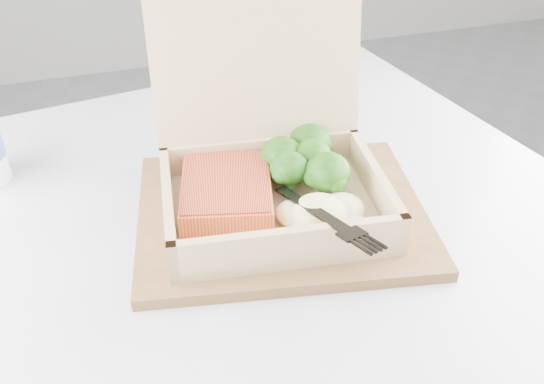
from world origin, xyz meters
name	(u,v)px	position (x,y,z in m)	size (l,w,h in m)	color
cafe_table	(256,347)	(-0.42, -0.22, 0.55)	(0.93, 0.93, 0.74)	black
serving_tray	(281,213)	(-0.38, -0.20, 0.74)	(0.32, 0.26, 0.01)	brown
takeout_container	(268,155)	(-0.39, -0.18, 0.80)	(0.26, 0.25, 0.22)	tan
salmon_fillet	(226,191)	(-0.44, -0.19, 0.77)	(0.10, 0.13, 0.03)	#F05F2E
broccoli_pile	(312,162)	(-0.33, -0.17, 0.78)	(0.12, 0.12, 0.04)	#337A1B
mashed_potatoes	(319,213)	(-0.36, -0.26, 0.78)	(0.10, 0.08, 0.03)	beige
plastic_fork	(299,197)	(-0.37, -0.24, 0.79)	(0.06, 0.17, 0.02)	black
receipt	(217,145)	(-0.41, -0.02, 0.74)	(0.07, 0.13, 0.00)	silver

